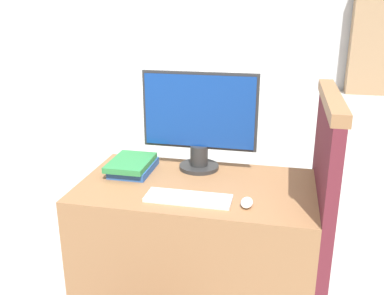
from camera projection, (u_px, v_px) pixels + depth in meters
name	position (u px, v px, depth m)	size (l,w,h in m)	color
wall_back	(269.00, 12.00, 7.93)	(12.00, 0.06, 2.80)	silver
desk	(196.00, 254.00, 2.15)	(1.11, 0.64, 0.76)	#8C603D
carrel_divider	(319.00, 220.00, 2.00)	(0.07, 0.74, 1.21)	#5B1E28
monitor	(199.00, 120.00, 2.14)	(0.58, 0.20, 0.50)	#282828
keyboard	(188.00, 198.00, 1.86)	(0.38, 0.13, 0.02)	silver
mouse	(247.00, 203.00, 1.81)	(0.05, 0.10, 0.03)	white
book_stack	(133.00, 165.00, 2.17)	(0.20, 0.29, 0.07)	#285199
bookshelf_far	(381.00, 38.00, 7.45)	(1.01, 0.32, 1.97)	#9E7A56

